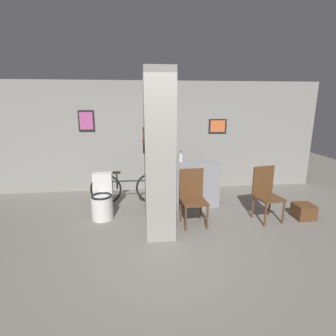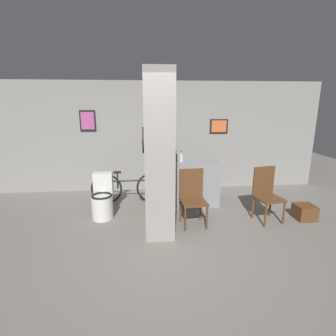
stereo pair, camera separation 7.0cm
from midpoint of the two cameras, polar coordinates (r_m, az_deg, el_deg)
ground_plane at (r=4.25m, az=0.15°, el=-15.70°), size 14.00×14.00×0.00m
wall_back at (r=6.36m, az=-2.09°, el=6.78°), size 8.00×0.09×2.60m
pillar_center at (r=4.28m, az=-1.72°, el=3.19°), size 0.49×1.06×2.60m
counter_shelf at (r=5.46m, az=3.94°, el=-3.48°), size 1.42×0.44×0.93m
toilet at (r=5.08m, az=-13.67°, el=-6.74°), size 0.40×0.56×0.81m
chair_near_pillar at (r=4.64m, az=5.78°, el=-5.94°), size 0.46×0.46×0.98m
chair_by_doorway at (r=5.11m, az=21.03°, el=-4.95°), size 0.50×0.50×0.98m
bicycle at (r=5.66m, az=-8.05°, el=-4.25°), size 1.61×0.42×0.71m
bottle_tall at (r=5.31m, az=2.03°, el=2.31°), size 0.08×0.08×0.27m
bottle_short at (r=5.39m, az=3.25°, el=2.24°), size 0.09×0.09×0.22m
floor_crate at (r=5.55m, az=27.91°, el=-8.48°), size 0.34×0.34×0.27m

